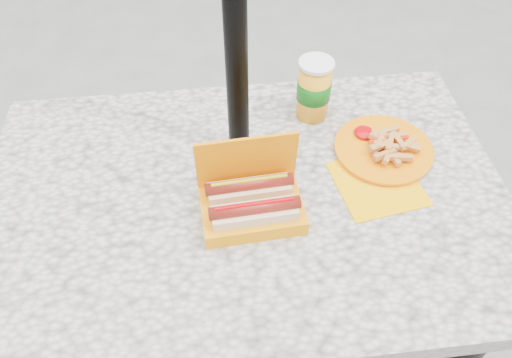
{
  "coord_description": "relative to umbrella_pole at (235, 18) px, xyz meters",
  "views": [
    {
      "loc": [
        -0.06,
        -0.73,
        1.62
      ],
      "look_at": [
        0.02,
        -0.0,
        0.8
      ],
      "focal_mm": 35.0,
      "sensor_mm": 36.0,
      "label": 1
    }
  ],
  "objects": [
    {
      "name": "picnic_table",
      "position": [
        0.0,
        -0.16,
        -0.46
      ],
      "size": [
        1.2,
        0.8,
        0.75
      ],
      "color": "beige",
      "rests_on": "ground"
    },
    {
      "name": "hotdog_box",
      "position": [
        0.01,
        -0.22,
        -0.31
      ],
      "size": [
        0.23,
        0.16,
        0.18
      ],
      "rotation": [
        0.0,
        0.0,
        0.06
      ],
      "color": "orange",
      "rests_on": "picnic_table"
    },
    {
      "name": "ground",
      "position": [
        0.0,
        -0.16,
        -1.1
      ],
      "size": [
        60.0,
        60.0,
        0.0
      ],
      "primitive_type": "plane",
      "color": "slate"
    },
    {
      "name": "soda_cup",
      "position": [
        0.2,
        0.09,
        -0.27
      ],
      "size": [
        0.09,
        0.09,
        0.16
      ],
      "rotation": [
        0.0,
        0.0,
        -0.07
      ],
      "color": "#FFA71B",
      "rests_on": "picnic_table"
    },
    {
      "name": "umbrella_pole",
      "position": [
        0.0,
        0.0,
        0.0
      ],
      "size": [
        0.05,
        0.05,
        2.2
      ],
      "primitive_type": "cylinder",
      "color": "black",
      "rests_on": "ground"
    },
    {
      "name": "fries_plate",
      "position": [
        0.34,
        -0.07,
        -0.34
      ],
      "size": [
        0.27,
        0.33,
        0.05
      ],
      "rotation": [
        0.0,
        0.0,
        -0.1
      ],
      "color": "#FFB000",
      "rests_on": "picnic_table"
    }
  ]
}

